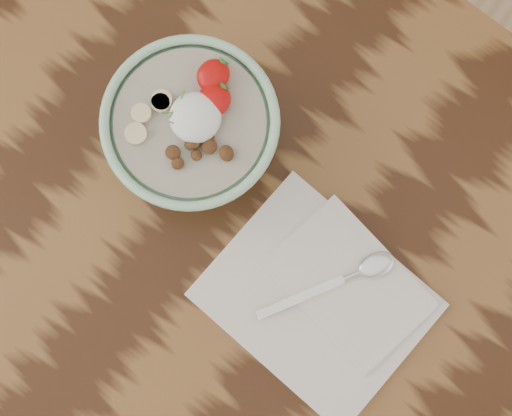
# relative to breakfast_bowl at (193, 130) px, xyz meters

# --- Properties ---
(table) EXTENTS (1.60, 0.90, 0.75)m
(table) POSITION_rel_breakfast_bowl_xyz_m (0.06, -0.08, -0.16)
(table) COLOR #341B0D
(table) RESTS_ON ground
(breakfast_bowl) EXTENTS (0.20, 0.20, 0.14)m
(breakfast_bowl) POSITION_rel_breakfast_bowl_xyz_m (0.00, 0.00, 0.00)
(breakfast_bowl) COLOR #A0D7AC
(breakfast_bowl) RESTS_ON table
(napkin) EXTENTS (0.26, 0.23, 0.02)m
(napkin) POSITION_rel_breakfast_bowl_xyz_m (0.24, -0.06, -0.06)
(napkin) COLOR silver
(napkin) RESTS_ON table
(spoon) EXTENTS (0.11, 0.17, 0.01)m
(spoon) POSITION_rel_breakfast_bowl_xyz_m (0.26, -0.01, -0.05)
(spoon) COLOR silver
(spoon) RESTS_ON napkin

